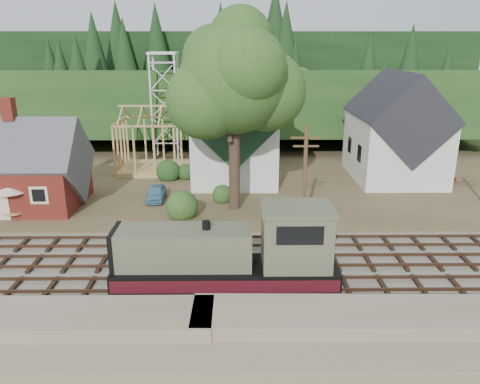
{
  "coord_description": "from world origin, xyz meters",
  "views": [
    {
      "loc": [
        2.08,
        -26.64,
        13.54
      ],
      "look_at": [
        2.41,
        6.0,
        3.0
      ],
      "focal_mm": 35.0,
      "sensor_mm": 36.0,
      "label": 1
    }
  ],
  "objects_px": {
    "car_red": "(431,176)",
    "patio_set": "(10,190)",
    "locomotive": "(234,256)",
    "car_blue": "(156,193)"
  },
  "relations": [
    {
      "from": "car_red",
      "to": "locomotive",
      "type": "bearing_deg",
      "value": 133.17
    },
    {
      "from": "car_blue",
      "to": "car_red",
      "type": "relative_size",
      "value": 0.77
    },
    {
      "from": "car_blue",
      "to": "car_red",
      "type": "distance_m",
      "value": 26.65
    },
    {
      "from": "patio_set",
      "to": "car_blue",
      "type": "bearing_deg",
      "value": 22.84
    },
    {
      "from": "car_blue",
      "to": "car_red",
      "type": "xyz_separation_m",
      "value": [
        26.15,
        5.13,
        0.03
      ]
    },
    {
      "from": "car_blue",
      "to": "patio_set",
      "type": "distance_m",
      "value": 11.43
    },
    {
      "from": "locomotive",
      "to": "car_red",
      "type": "relative_size",
      "value": 2.58
    },
    {
      "from": "locomotive",
      "to": "patio_set",
      "type": "distance_m",
      "value": 20.38
    },
    {
      "from": "locomotive",
      "to": "patio_set",
      "type": "xyz_separation_m",
      "value": [
        -17.26,
        10.83,
        0.47
      ]
    },
    {
      "from": "car_red",
      "to": "patio_set",
      "type": "xyz_separation_m",
      "value": [
        -36.57,
        -9.51,
        1.67
      ]
    }
  ]
}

